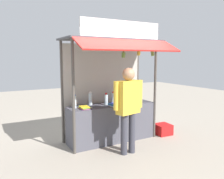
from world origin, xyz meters
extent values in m
plane|color=#9E9384|center=(0.00, 0.00, 0.00)|extent=(20.00, 20.00, 0.00)
cube|color=#4C4C56|center=(0.00, 0.00, 0.43)|extent=(2.06, 0.56, 0.86)
cylinder|color=#4C4742|center=(-1.03, -0.28, 1.15)|extent=(0.06, 0.06, 2.30)
cylinder|color=#4C4742|center=(1.03, -0.28, 1.15)|extent=(0.06, 0.06, 2.30)
cylinder|color=#4C4742|center=(-1.03, 0.44, 1.15)|extent=(0.06, 0.06, 2.30)
cylinder|color=#4C4742|center=(1.03, 0.44, 1.15)|extent=(0.06, 0.06, 2.30)
cube|color=#B7B2A8|center=(0.00, 0.44, 1.12)|extent=(2.02, 0.04, 2.25)
cube|color=#3F3F44|center=(0.00, -0.02, 2.32)|extent=(2.26, 0.92, 0.04)
cube|color=red|center=(0.00, -0.73, 2.18)|extent=(2.22, 0.51, 0.26)
cube|color=white|center=(0.00, -0.43, 2.51)|extent=(1.85, 0.04, 0.35)
cylinder|color=#59544C|center=(0.00, -0.38, 2.22)|extent=(1.96, 0.02, 0.02)
cylinder|color=silver|center=(-0.14, 0.01, 0.99)|extent=(0.08, 0.08, 0.25)
cylinder|color=red|center=(-0.14, 0.01, 1.13)|extent=(0.05, 0.05, 0.03)
cylinder|color=silver|center=(0.21, 0.07, 0.99)|extent=(0.08, 0.08, 0.26)
cylinder|color=red|center=(0.21, 0.07, 1.14)|extent=(0.05, 0.05, 0.04)
cylinder|color=silver|center=(0.10, 0.11, 0.99)|extent=(0.08, 0.08, 0.25)
cylinder|color=red|center=(0.10, 0.11, 1.13)|extent=(0.05, 0.05, 0.03)
cylinder|color=silver|center=(-0.45, 0.20, 1.00)|extent=(0.09, 0.09, 0.27)
cylinder|color=white|center=(-0.45, 0.20, 1.15)|extent=(0.06, 0.06, 0.04)
cylinder|color=silver|center=(-0.89, 0.07, 0.99)|extent=(0.08, 0.08, 0.26)
cylinder|color=blue|center=(-0.89, 0.07, 1.14)|extent=(0.05, 0.05, 0.04)
cube|color=black|center=(0.24, -0.17, 0.87)|extent=(0.18, 0.30, 0.01)
cube|color=green|center=(0.24, -0.15, 0.88)|extent=(0.20, 0.31, 0.01)
cube|color=red|center=(0.26, -0.17, 0.88)|extent=(0.19, 0.31, 0.01)
cube|color=white|center=(0.25, -0.17, 0.90)|extent=(0.19, 0.31, 0.01)
cube|color=red|center=(0.24, -0.17, 0.91)|extent=(0.18, 0.30, 0.01)
cube|color=green|center=(0.24, -0.16, 0.92)|extent=(0.18, 0.30, 0.01)
cube|color=yellow|center=(-0.06, -0.21, 0.87)|extent=(0.20, 0.23, 0.01)
cube|color=blue|center=(-0.07, -0.21, 0.88)|extent=(0.19, 0.23, 0.01)
cube|color=white|center=(-0.07, -0.21, 0.89)|extent=(0.19, 0.22, 0.01)
cube|color=blue|center=(-0.07, -0.21, 0.90)|extent=(0.18, 0.22, 0.01)
cube|color=green|center=(-0.07, -0.20, 0.91)|extent=(0.19, 0.23, 0.01)
cube|color=blue|center=(-0.06, -0.19, 0.92)|extent=(0.18, 0.22, 0.01)
cube|color=red|center=(0.54, -0.14, 0.87)|extent=(0.19, 0.25, 0.01)
cube|color=yellow|center=(0.55, -0.14, 0.88)|extent=(0.19, 0.25, 0.01)
cube|color=red|center=(0.55, -0.14, 0.89)|extent=(0.18, 0.24, 0.01)
cube|color=red|center=(0.55, -0.14, 0.90)|extent=(0.17, 0.24, 0.01)
cube|color=purple|center=(-0.73, -0.11, 0.87)|extent=(0.20, 0.27, 0.01)
cube|color=orange|center=(-0.74, -0.12, 0.88)|extent=(0.20, 0.27, 0.01)
cube|color=green|center=(-0.73, -0.12, 0.90)|extent=(0.18, 0.25, 0.01)
cube|color=yellow|center=(-0.73, -0.12, 0.91)|extent=(0.21, 0.27, 0.01)
cylinder|color=#332D23|center=(0.07, -0.38, 2.14)|extent=(0.01, 0.01, 0.12)
cylinder|color=olive|center=(0.07, -0.38, 2.06)|extent=(0.04, 0.04, 0.04)
ellipsoid|color=#669F41|center=(0.09, -0.38, 1.99)|extent=(0.04, 0.08, 0.13)
ellipsoid|color=#669F41|center=(0.07, -0.37, 1.99)|extent=(0.06, 0.05, 0.13)
ellipsoid|color=#669F41|center=(0.06, -0.36, 1.99)|extent=(0.08, 0.05, 0.13)
ellipsoid|color=#669F41|center=(0.04, -0.38, 1.99)|extent=(0.04, 0.08, 0.13)
ellipsoid|color=#669F41|center=(0.06, -0.39, 1.99)|extent=(0.07, 0.05, 0.13)
ellipsoid|color=#669F41|center=(0.07, -0.39, 1.99)|extent=(0.06, 0.05, 0.13)
cylinder|color=#332D23|center=(0.85, -0.38, 2.17)|extent=(0.01, 0.01, 0.07)
cylinder|color=olive|center=(0.85, -0.38, 2.11)|extent=(0.04, 0.04, 0.04)
ellipsoid|color=olive|center=(0.86, -0.38, 2.03)|extent=(0.04, 0.06, 0.14)
ellipsoid|color=olive|center=(0.86, -0.36, 2.04)|extent=(0.07, 0.06, 0.14)
ellipsoid|color=olive|center=(0.84, -0.37, 2.03)|extent=(0.06, 0.05, 0.14)
ellipsoid|color=olive|center=(0.82, -0.38, 2.04)|extent=(0.04, 0.08, 0.14)
ellipsoid|color=olive|center=(0.83, -0.40, 2.04)|extent=(0.07, 0.06, 0.14)
ellipsoid|color=olive|center=(0.86, -0.40, 2.04)|extent=(0.08, 0.05, 0.14)
cylinder|color=#332D23|center=(0.46, -0.38, 2.16)|extent=(0.01, 0.01, 0.08)
cylinder|color=olive|center=(0.46, -0.38, 2.11)|extent=(0.04, 0.04, 0.04)
ellipsoid|color=yellow|center=(0.48, -0.38, 2.04)|extent=(0.04, 0.08, 0.13)
ellipsoid|color=yellow|center=(0.47, -0.36, 2.04)|extent=(0.07, 0.05, 0.13)
ellipsoid|color=yellow|center=(0.44, -0.37, 2.04)|extent=(0.05, 0.06, 0.13)
ellipsoid|color=yellow|center=(0.44, -0.39, 2.04)|extent=(0.05, 0.07, 0.13)
ellipsoid|color=yellow|center=(0.47, -0.40, 2.04)|extent=(0.07, 0.05, 0.13)
cylinder|color=#383842|center=(-0.18, -0.80, 0.42)|extent=(0.13, 0.13, 0.83)
cylinder|color=#383842|center=(0.01, -0.80, 0.42)|extent=(0.13, 0.13, 0.83)
cube|color=gold|center=(-0.08, -0.80, 1.16)|extent=(0.53, 0.31, 0.66)
cylinder|color=gold|center=(-0.36, -0.80, 1.21)|extent=(0.11, 0.11, 0.56)
cylinder|color=gold|center=(0.19, -0.80, 1.21)|extent=(0.11, 0.11, 0.56)
sphere|color=tan|center=(-0.08, -0.80, 1.61)|extent=(0.25, 0.25, 0.25)
cube|color=red|center=(1.35, -0.25, 0.13)|extent=(0.40, 0.40, 0.26)
camera|label=1|loc=(-2.58, -4.55, 1.92)|focal=37.09mm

